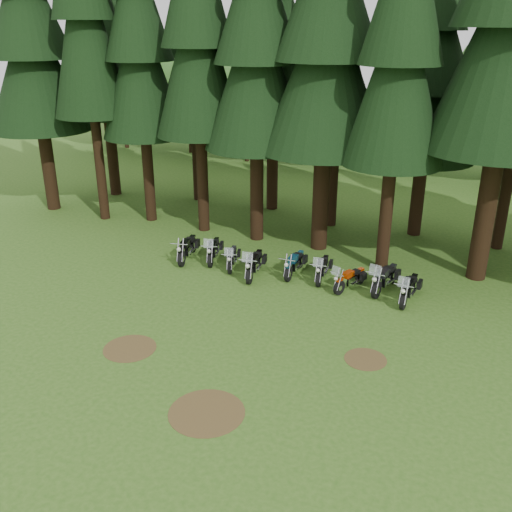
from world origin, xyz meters
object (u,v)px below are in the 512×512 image
object	(u,v)px
motorcycle_4	(295,264)
motorcycle_1	(213,250)
motorcycle_3	(254,265)
motorcycle_0	(187,249)
motorcycle_7	(385,279)
motorcycle_5	(322,269)
motorcycle_8	(409,289)
motorcycle_2	(232,258)
motorcycle_6	(350,279)

from	to	relation	value
motorcycle_4	motorcycle_1	bearing A→B (deg)	179.51
motorcycle_4	motorcycle_3	bearing A→B (deg)	-152.05
motorcycle_0	motorcycle_7	xyz separation A→B (m)	(9.08, 0.27, 0.01)
motorcycle_4	motorcycle_5	world-z (taller)	motorcycle_5
motorcycle_1	motorcycle_5	distance (m)	5.22
motorcycle_1	motorcycle_8	distance (m)	8.99
motorcycle_3	motorcycle_7	distance (m)	5.53
motorcycle_2	motorcycle_8	size ratio (longest dim) A/B	0.88
motorcycle_0	motorcycle_1	size ratio (longest dim) A/B	1.06
motorcycle_3	motorcycle_4	size ratio (longest dim) A/B	1.09
motorcycle_7	motorcycle_8	xyz separation A→B (m)	(1.07, -0.56, -0.03)
motorcycle_3	motorcycle_4	bearing A→B (deg)	19.24
motorcycle_4	motorcycle_5	distance (m)	1.26
motorcycle_4	motorcycle_6	size ratio (longest dim) A/B	1.11
motorcycle_0	motorcycle_4	xyz separation A→B (m)	(5.15, 0.36, -0.04)
motorcycle_3	motorcycle_6	size ratio (longest dim) A/B	1.22
motorcycle_7	motorcycle_0	bearing A→B (deg)	-168.00
motorcycle_2	motorcycle_4	bearing A→B (deg)	-9.98
motorcycle_5	motorcycle_7	size ratio (longest dim) A/B	0.90
motorcycle_2	motorcycle_5	distance (m)	4.11
motorcycle_1	motorcycle_0	bearing A→B (deg)	179.42
motorcycle_1	motorcycle_8	xyz separation A→B (m)	(8.97, -0.63, 0.01)
motorcycle_6	motorcycle_1	bearing A→B (deg)	-162.72
motorcycle_1	motorcycle_5	size ratio (longest dim) A/B	1.02
motorcycle_5	motorcycle_7	bearing A→B (deg)	-7.64
motorcycle_0	motorcycle_5	size ratio (longest dim) A/B	1.08
motorcycle_6	motorcycle_3	bearing A→B (deg)	-153.85
motorcycle_0	motorcycle_8	size ratio (longest dim) A/B	1.03
motorcycle_4	motorcycle_6	distance (m)	2.66
motorcycle_0	motorcycle_3	xyz separation A→B (m)	(3.60, -0.49, 0.01)
motorcycle_1	motorcycle_2	bearing A→B (deg)	-36.11
motorcycle_1	motorcycle_3	xyz separation A→B (m)	(2.41, -0.83, 0.03)
motorcycle_1	motorcycle_2	distance (m)	1.20
motorcycle_2	motorcycle_7	xyz separation A→B (m)	(6.76, 0.32, 0.08)
motorcycle_2	motorcycle_4	world-z (taller)	motorcycle_2
motorcycle_6	motorcycle_8	distance (m)	2.41
motorcycle_0	motorcycle_1	bearing A→B (deg)	4.01
motorcycle_2	motorcycle_4	distance (m)	2.85
motorcycle_2	motorcycle_7	world-z (taller)	motorcycle_7
motorcycle_1	motorcycle_5	bearing A→B (deg)	-17.13
motorcycle_0	motorcycle_1	world-z (taller)	motorcycle_1
motorcycle_0	motorcycle_3	distance (m)	3.63
motorcycle_2	motorcycle_4	size ratio (longest dim) A/B	0.92
motorcycle_3	motorcycle_5	distance (m)	2.93
motorcycle_0	motorcycle_4	distance (m)	5.16
motorcycle_0	motorcycle_7	distance (m)	9.08
motorcycle_2	motorcycle_7	distance (m)	6.77
motorcycle_1	motorcycle_2	xyz separation A→B (m)	(1.13, -0.39, -0.04)
motorcycle_7	motorcycle_8	bearing A→B (deg)	-17.15
motorcycle_3	motorcycle_5	bearing A→B (deg)	6.89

